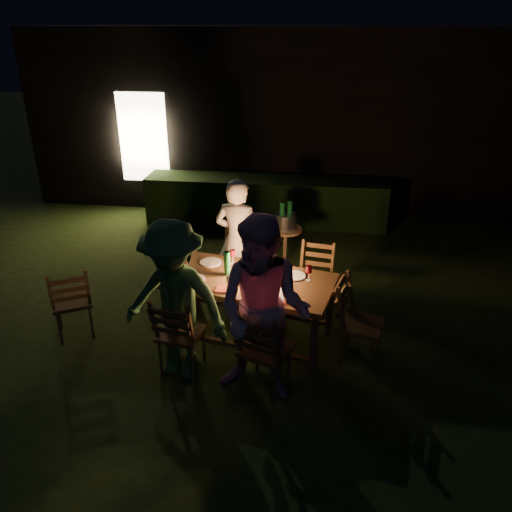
# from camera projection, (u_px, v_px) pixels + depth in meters

# --- Properties ---
(garden_envelope) EXTENTS (40.00, 40.00, 3.20)m
(garden_envelope) POSITION_uv_depth(u_px,v_px,m) (302.00, 111.00, 10.43)
(garden_envelope) COLOR black
(garden_envelope) RESTS_ON ground
(dining_table) EXTENTS (1.97, 1.28, 0.76)m
(dining_table) POSITION_uv_depth(u_px,v_px,m) (249.00, 285.00, 5.42)
(dining_table) COLOR #50321A
(dining_table) RESTS_ON ground
(chair_near_left) EXTENTS (0.48, 0.51, 0.94)m
(chair_near_left) POSITION_uv_depth(u_px,v_px,m) (181.00, 346.00, 5.07)
(chair_near_left) COLOR #50321A
(chair_near_left) RESTS_ON ground
(chair_near_right) EXTENTS (0.58, 0.60, 0.99)m
(chair_near_right) POSITION_uv_depth(u_px,v_px,m) (264.00, 364.00, 4.79)
(chair_near_right) COLOR #50321A
(chair_near_right) RESTS_ON ground
(chair_far_left) EXTENTS (0.49, 0.52, 0.95)m
(chair_far_left) POSITION_uv_depth(u_px,v_px,m) (237.00, 279.00, 6.38)
(chair_far_left) COLOR #50321A
(chair_far_left) RESTS_ON ground
(chair_far_right) EXTENTS (0.47, 0.50, 0.92)m
(chair_far_right) POSITION_uv_depth(u_px,v_px,m) (313.00, 293.00, 6.08)
(chair_far_right) COLOR #50321A
(chair_far_right) RESTS_ON ground
(chair_end) EXTENTS (0.56, 0.54, 0.97)m
(chair_end) POSITION_uv_depth(u_px,v_px,m) (359.00, 337.00, 5.21)
(chair_end) COLOR #50321A
(chair_end) RESTS_ON ground
(chair_spare) EXTENTS (0.58, 0.59, 0.93)m
(chair_spare) POSITION_uv_depth(u_px,v_px,m) (74.00, 313.00, 5.65)
(chair_spare) COLOR #50321A
(chair_spare) RESTS_ON ground
(person_house_side) EXTENTS (0.65, 0.50, 1.60)m
(person_house_side) POSITION_uv_depth(u_px,v_px,m) (238.00, 241.00, 6.21)
(person_house_side) COLOR white
(person_house_side) RESTS_ON ground
(person_opp_right) EXTENTS (1.01, 0.86, 1.82)m
(person_opp_right) POSITION_uv_depth(u_px,v_px,m) (263.00, 312.00, 4.49)
(person_opp_right) COLOR #B67D9B
(person_opp_right) RESTS_ON ground
(person_opp_left) EXTENTS (1.19, 0.84, 1.67)m
(person_opp_left) POSITION_uv_depth(u_px,v_px,m) (175.00, 302.00, 4.80)
(person_opp_left) COLOR #2B572F
(person_opp_left) RESTS_ON ground
(lantern) EXTENTS (0.16, 0.16, 0.35)m
(lantern) POSITION_uv_depth(u_px,v_px,m) (255.00, 264.00, 5.35)
(lantern) COLOR white
(lantern) RESTS_ON dining_table
(plate_far_left) EXTENTS (0.25, 0.25, 0.01)m
(plate_far_left) POSITION_uv_depth(u_px,v_px,m) (211.00, 262.00, 5.74)
(plate_far_left) COLOR white
(plate_far_left) RESTS_ON dining_table
(plate_near_left) EXTENTS (0.25, 0.25, 0.01)m
(plate_near_left) POSITION_uv_depth(u_px,v_px,m) (194.00, 279.00, 5.37)
(plate_near_left) COLOR white
(plate_near_left) RESTS_ON dining_table
(plate_far_right) EXTENTS (0.25, 0.25, 0.01)m
(plate_far_right) POSITION_uv_depth(u_px,v_px,m) (294.00, 276.00, 5.44)
(plate_far_right) COLOR white
(plate_far_right) RESTS_ON dining_table
(plate_near_right) EXTENTS (0.25, 0.25, 0.01)m
(plate_near_right) POSITION_uv_depth(u_px,v_px,m) (283.00, 295.00, 5.06)
(plate_near_right) COLOR white
(plate_near_right) RESTS_ON dining_table
(wineglass_a) EXTENTS (0.06, 0.06, 0.18)m
(wineglass_a) POSITION_uv_depth(u_px,v_px,m) (233.00, 257.00, 5.68)
(wineglass_a) COLOR #59070F
(wineglass_a) RESTS_ON dining_table
(wineglass_b) EXTENTS (0.06, 0.06, 0.18)m
(wineglass_b) POSITION_uv_depth(u_px,v_px,m) (183.00, 266.00, 5.47)
(wineglass_b) COLOR #59070F
(wineglass_b) RESTS_ON dining_table
(wineglass_c) EXTENTS (0.06, 0.06, 0.18)m
(wineglass_c) POSITION_uv_depth(u_px,v_px,m) (267.00, 288.00, 5.02)
(wineglass_c) COLOR #59070F
(wineglass_c) RESTS_ON dining_table
(wineglass_d) EXTENTS (0.06, 0.06, 0.18)m
(wineglass_d) POSITION_uv_depth(u_px,v_px,m) (309.00, 273.00, 5.32)
(wineglass_d) COLOR #59070F
(wineglass_d) RESTS_ON dining_table
(wineglass_e) EXTENTS (0.06, 0.06, 0.18)m
(wineglass_e) POSITION_uv_depth(u_px,v_px,m) (229.00, 282.00, 5.13)
(wineglass_e) COLOR silver
(wineglass_e) RESTS_ON dining_table
(bottle_table) EXTENTS (0.07, 0.07, 0.28)m
(bottle_table) POSITION_uv_depth(u_px,v_px,m) (227.00, 264.00, 5.41)
(bottle_table) COLOR #0F471E
(bottle_table) RESTS_ON dining_table
(napkin_left) EXTENTS (0.18, 0.14, 0.01)m
(napkin_left) POSITION_uv_depth(u_px,v_px,m) (224.00, 290.00, 5.16)
(napkin_left) COLOR red
(napkin_left) RESTS_ON dining_table
(napkin_right) EXTENTS (0.18, 0.14, 0.01)m
(napkin_right) POSITION_uv_depth(u_px,v_px,m) (290.00, 300.00, 4.96)
(napkin_right) COLOR red
(napkin_right) RESTS_ON dining_table
(phone) EXTENTS (0.14, 0.07, 0.01)m
(phone) POSITION_uv_depth(u_px,v_px,m) (185.00, 282.00, 5.32)
(phone) COLOR black
(phone) RESTS_ON dining_table
(side_table) EXTENTS (0.47, 0.47, 0.63)m
(side_table) POSITION_uv_depth(u_px,v_px,m) (285.00, 233.00, 7.06)
(side_table) COLOR #94704A
(side_table) RESTS_ON ground
(ice_bucket) EXTENTS (0.30, 0.30, 0.22)m
(ice_bucket) POSITION_uv_depth(u_px,v_px,m) (286.00, 221.00, 6.98)
(ice_bucket) COLOR #A5A8AD
(ice_bucket) RESTS_ON side_table
(bottle_bucket_a) EXTENTS (0.07, 0.07, 0.32)m
(bottle_bucket_a) POSITION_uv_depth(u_px,v_px,m) (282.00, 219.00, 6.93)
(bottle_bucket_a) COLOR #0F471E
(bottle_bucket_a) RESTS_ON side_table
(bottle_bucket_b) EXTENTS (0.07, 0.07, 0.32)m
(bottle_bucket_b) POSITION_uv_depth(u_px,v_px,m) (290.00, 217.00, 6.99)
(bottle_bucket_b) COLOR #0F471E
(bottle_bucket_b) RESTS_ON side_table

